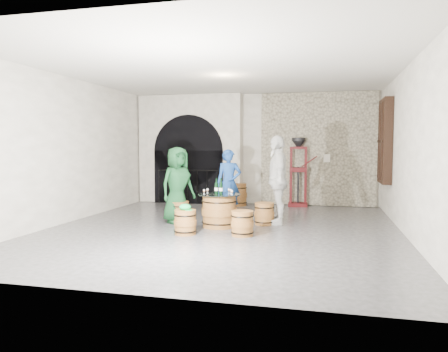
% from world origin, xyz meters
% --- Properties ---
extents(ground, '(8.00, 8.00, 0.00)m').
position_xyz_m(ground, '(0.00, 0.00, 0.00)').
color(ground, '#303032').
rests_on(ground, ground).
extents(wall_back, '(8.00, 0.00, 8.00)m').
position_xyz_m(wall_back, '(0.00, 4.00, 1.60)').
color(wall_back, silver).
rests_on(wall_back, ground).
extents(wall_front, '(8.00, 0.00, 8.00)m').
position_xyz_m(wall_front, '(0.00, -4.00, 1.60)').
color(wall_front, silver).
rests_on(wall_front, ground).
extents(wall_left, '(0.00, 8.00, 8.00)m').
position_xyz_m(wall_left, '(-3.50, 0.00, 1.60)').
color(wall_left, silver).
rests_on(wall_left, ground).
extents(wall_right, '(0.00, 8.00, 8.00)m').
position_xyz_m(wall_right, '(3.50, 0.00, 1.60)').
color(wall_right, silver).
rests_on(wall_right, ground).
extents(ceiling, '(8.00, 8.00, 0.00)m').
position_xyz_m(ceiling, '(0.00, 0.00, 3.20)').
color(ceiling, beige).
rests_on(ceiling, wall_back).
extents(stone_facing_panel, '(3.20, 0.12, 3.18)m').
position_xyz_m(stone_facing_panel, '(1.80, 3.94, 1.60)').
color(stone_facing_panel, '#AAA288').
rests_on(stone_facing_panel, ground).
extents(arched_opening, '(3.10, 0.60, 3.19)m').
position_xyz_m(arched_opening, '(-1.90, 3.74, 1.58)').
color(arched_opening, silver).
rests_on(arched_opening, ground).
extents(shuttered_window, '(0.23, 1.10, 2.00)m').
position_xyz_m(shuttered_window, '(3.38, 2.40, 1.80)').
color(shuttered_window, black).
rests_on(shuttered_window, wall_right).
extents(barrel_table, '(0.89, 0.89, 0.69)m').
position_xyz_m(barrel_table, '(-0.12, 0.17, 0.34)').
color(barrel_table, '#935A2A').
rests_on(barrel_table, ground).
extents(barrel_stool_left, '(0.44, 0.44, 0.47)m').
position_xyz_m(barrel_stool_left, '(-1.08, 0.43, 0.23)').
color(barrel_stool_left, '#935A2A').
rests_on(barrel_stool_left, ground).
extents(barrel_stool_far, '(0.44, 0.44, 0.47)m').
position_xyz_m(barrel_stool_far, '(-0.19, 1.17, 0.23)').
color(barrel_stool_far, '#935A2A').
rests_on(barrel_stool_far, ground).
extents(barrel_stool_right, '(0.44, 0.44, 0.47)m').
position_xyz_m(barrel_stool_right, '(0.76, 0.64, 0.23)').
color(barrel_stool_right, '#935A2A').
rests_on(barrel_stool_right, ground).
extents(barrel_stool_near_right, '(0.44, 0.44, 0.47)m').
position_xyz_m(barrel_stool_near_right, '(0.52, -0.59, 0.23)').
color(barrel_stool_near_right, '#935A2A').
rests_on(barrel_stool_near_right, ground).
extents(barrel_stool_near_left, '(0.44, 0.44, 0.47)m').
position_xyz_m(barrel_stool_near_left, '(-0.56, -0.72, 0.23)').
color(barrel_stool_near_left, '#935A2A').
rests_on(barrel_stool_near_left, ground).
extents(green_cap, '(0.26, 0.22, 0.12)m').
position_xyz_m(green_cap, '(-0.56, -0.72, 0.52)').
color(green_cap, '#0E9A40').
rests_on(green_cap, barrel_stool_near_left).
extents(person_green, '(0.90, 0.97, 1.67)m').
position_xyz_m(person_green, '(-1.13, 0.44, 0.83)').
color(person_green, '#103B1C').
rests_on(person_green, ground).
extents(person_blue, '(0.67, 0.54, 1.61)m').
position_xyz_m(person_blue, '(-0.21, 1.46, 0.80)').
color(person_blue, navy).
rests_on(person_blue, ground).
extents(person_white, '(0.67, 1.19, 1.92)m').
position_xyz_m(person_white, '(1.02, 0.78, 0.96)').
color(person_white, beige).
rests_on(person_white, ground).
extents(wine_bottle_left, '(0.08, 0.08, 0.32)m').
position_xyz_m(wine_bottle_left, '(-0.17, 0.14, 0.82)').
color(wine_bottle_left, black).
rests_on(wine_bottle_left, barrel_table).
extents(wine_bottle_center, '(0.08, 0.08, 0.32)m').
position_xyz_m(wine_bottle_center, '(-0.07, 0.12, 0.82)').
color(wine_bottle_center, black).
rests_on(wine_bottle_center, barrel_table).
extents(wine_bottle_right, '(0.08, 0.08, 0.32)m').
position_xyz_m(wine_bottle_right, '(-0.11, 0.29, 0.82)').
color(wine_bottle_right, black).
rests_on(wine_bottle_right, barrel_table).
extents(tasting_glass_a, '(0.05, 0.05, 0.10)m').
position_xyz_m(tasting_glass_a, '(-0.42, 0.07, 0.74)').
color(tasting_glass_a, '#B45823').
rests_on(tasting_glass_a, barrel_table).
extents(tasting_glass_b, '(0.05, 0.05, 0.10)m').
position_xyz_m(tasting_glass_b, '(0.11, 0.27, 0.74)').
color(tasting_glass_b, '#B45823').
rests_on(tasting_glass_b, barrel_table).
extents(tasting_glass_c, '(0.05, 0.05, 0.10)m').
position_xyz_m(tasting_glass_c, '(-0.24, 0.49, 0.74)').
color(tasting_glass_c, '#B45823').
rests_on(tasting_glass_c, barrel_table).
extents(tasting_glass_d, '(0.05, 0.05, 0.10)m').
position_xyz_m(tasting_glass_d, '(0.05, 0.36, 0.74)').
color(tasting_glass_d, '#B45823').
rests_on(tasting_glass_d, barrel_table).
extents(tasting_glass_e, '(0.05, 0.05, 0.10)m').
position_xyz_m(tasting_glass_e, '(0.17, 0.08, 0.74)').
color(tasting_glass_e, '#B45823').
rests_on(tasting_glass_e, barrel_table).
extents(tasting_glass_f, '(0.05, 0.05, 0.10)m').
position_xyz_m(tasting_glass_f, '(-0.39, 0.25, 0.74)').
color(tasting_glass_f, '#B45823').
rests_on(tasting_glass_f, barrel_table).
extents(side_barrel, '(0.48, 0.48, 0.63)m').
position_xyz_m(side_barrel, '(-0.36, 3.38, 0.31)').
color(side_barrel, '#935A2A').
rests_on(side_barrel, ground).
extents(corking_press, '(0.79, 0.45, 1.91)m').
position_xyz_m(corking_press, '(1.28, 3.65, 1.11)').
color(corking_press, '#4A0C0E').
rests_on(corking_press, ground).
extents(control_box, '(0.18, 0.10, 0.22)m').
position_xyz_m(control_box, '(2.05, 3.86, 1.35)').
color(control_box, silver).
rests_on(control_box, wall_back).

